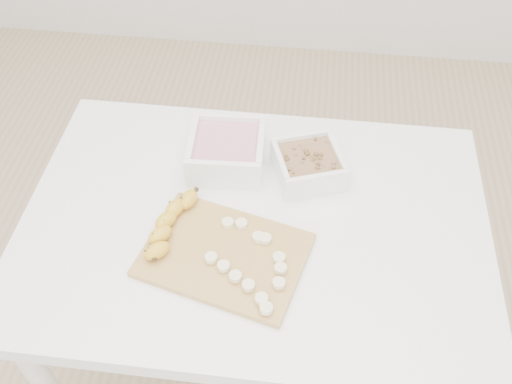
# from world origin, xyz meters

# --- Properties ---
(ground) EXTENTS (3.50, 3.50, 0.00)m
(ground) POSITION_xyz_m (0.00, 0.00, 0.00)
(ground) COLOR #C6AD89
(ground) RESTS_ON ground
(table) EXTENTS (1.00, 0.70, 0.75)m
(table) POSITION_xyz_m (0.00, 0.00, 0.65)
(table) COLOR white
(table) RESTS_ON ground
(bowl_yogurt) EXTENTS (0.18, 0.18, 0.08)m
(bowl_yogurt) POSITION_xyz_m (-0.08, 0.17, 0.79)
(bowl_yogurt) COLOR white
(bowl_yogurt) RESTS_ON table
(bowl_granola) EXTENTS (0.18, 0.18, 0.07)m
(bowl_granola) POSITION_xyz_m (0.10, 0.15, 0.78)
(bowl_granola) COLOR white
(bowl_granola) RESTS_ON table
(cutting_board) EXTENTS (0.36, 0.30, 0.01)m
(cutting_board) POSITION_xyz_m (-0.05, -0.10, 0.76)
(cutting_board) COLOR tan
(cutting_board) RESTS_ON table
(banana) EXTENTS (0.13, 0.19, 0.03)m
(banana) POSITION_xyz_m (-0.17, -0.06, 0.78)
(banana) COLOR gold
(banana) RESTS_ON cutting_board
(banana_slices) EXTENTS (0.16, 0.22, 0.02)m
(banana_slices) POSITION_xyz_m (0.01, -0.12, 0.77)
(banana_slices) COLOR beige
(banana_slices) RESTS_ON cutting_board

